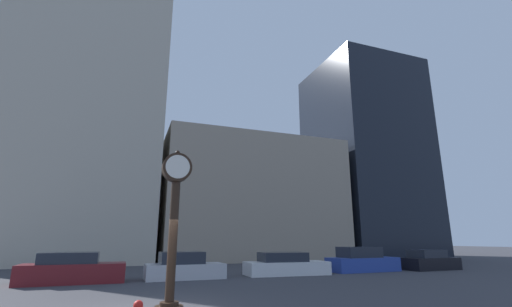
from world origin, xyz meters
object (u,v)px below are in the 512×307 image
(car_blue, at_px, (362,261))
(car_silver, at_px, (184,267))
(car_maroon, at_px, (72,270))
(car_black, at_px, (429,261))
(car_white, at_px, (286,265))
(street_clock, at_px, (174,213))

(car_blue, bearing_deg, car_silver, 179.20)
(car_maroon, distance_m, car_black, 21.21)
(car_white, xyz_separation_m, car_black, (10.41, -0.18, 0.03))
(car_black, bearing_deg, car_blue, 171.85)
(car_white, bearing_deg, car_maroon, -176.25)
(street_clock, height_order, car_white, street_clock)
(car_black, bearing_deg, street_clock, -159.38)
(street_clock, xyz_separation_m, car_maroon, (-3.48, 7.79, -2.13))
(car_blue, bearing_deg, street_clock, -149.54)
(car_silver, height_order, car_white, car_silver)
(car_silver, bearing_deg, car_black, -1.85)
(street_clock, height_order, car_black, street_clock)
(car_maroon, bearing_deg, car_blue, 0.26)
(car_silver, distance_m, car_white, 5.72)
(street_clock, distance_m, car_white, 11.01)
(car_maroon, xyz_separation_m, car_black, (21.21, -0.05, -0.04))
(street_clock, relative_size, car_black, 1.18)
(street_clock, height_order, car_silver, street_clock)
(car_blue, xyz_separation_m, car_black, (5.01, -0.46, -0.08))
(car_silver, bearing_deg, car_blue, 0.24)
(car_black, bearing_deg, car_maroon, 176.92)
(car_maroon, distance_m, car_blue, 16.21)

